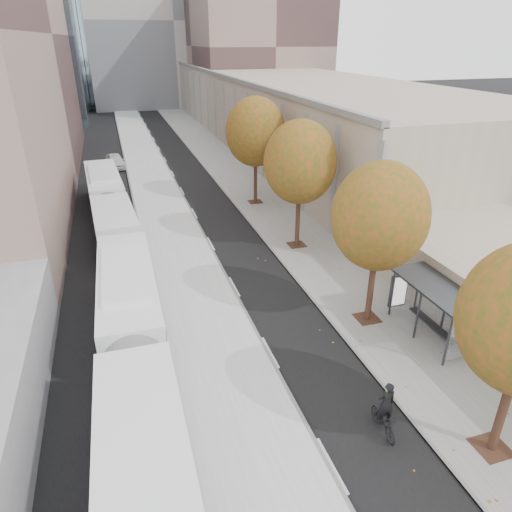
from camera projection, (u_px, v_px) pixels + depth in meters
name	position (u px, v px, depth m)	size (l,w,h in m)	color
bus_platform	(158.00, 196.00, 38.73)	(4.25, 150.00, 0.15)	#B3B3B3
sidewalk	(248.00, 188.00, 40.89)	(4.75, 150.00, 0.08)	gray
building_tan	(266.00, 100.00, 67.21)	(18.00, 92.00, 8.00)	#A99A88
building_far_block	(167.00, 22.00, 87.46)	(30.00, 18.00, 30.00)	#A9A09A
bus_shelter	(439.00, 294.00, 19.69)	(1.90, 4.40, 2.53)	#383A3F
tree_c	(380.00, 217.00, 19.56)	(4.20, 4.20, 7.28)	black
tree_d	(300.00, 162.00, 27.22)	(4.40, 4.40, 7.60)	black
tree_e	(255.00, 132.00, 34.87)	(4.60, 4.60, 7.92)	black
bus_near	(133.00, 346.00, 17.43)	(2.64, 16.88, 2.81)	silver
bus_far	(109.00, 203.00, 32.55)	(3.45, 16.73, 2.77)	silver
cyclist	(384.00, 414.00, 15.28)	(0.63, 1.67, 2.10)	black
distant_car	(115.00, 161.00, 47.12)	(1.67, 4.15, 1.41)	silver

